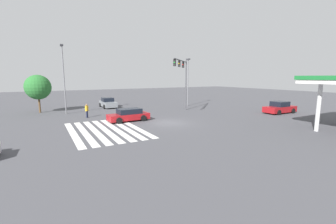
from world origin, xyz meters
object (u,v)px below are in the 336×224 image
object	(u,v)px
car_0	(108,103)
car_1	(129,115)
car_3	(280,108)
street_light_pole_a	(64,74)
street_light_pole_b	(188,78)
tree_corner_a	(38,87)
pedestrian	(87,110)
traffic_signal_mast	(183,73)

from	to	relation	value
car_0	car_1	xyz separation A→B (m)	(12.79, -1.00, -0.03)
car_3	street_light_pole_a	bearing A→B (deg)	153.71
car_3	street_light_pole_b	world-z (taller)	street_light_pole_b
car_0	car_3	bearing A→B (deg)	47.39
street_light_pole_a	street_light_pole_b	distance (m)	19.24
car_3	tree_corner_a	distance (m)	33.75
street_light_pole_a	street_light_pole_b	bearing A→B (deg)	86.84
car_0	street_light_pole_b	size ratio (longest dim) A/B	0.58
car_0	street_light_pole_a	distance (m)	9.09
car_1	car_0	bearing A→B (deg)	-96.57
car_1	pedestrian	world-z (taller)	pedestrian
street_light_pole_b	tree_corner_a	size ratio (longest dim) A/B	1.51
car_0	pedestrian	distance (m)	9.44
traffic_signal_mast	car_3	world-z (taller)	traffic_signal_mast
pedestrian	street_light_pole_b	size ratio (longest dim) A/B	0.21
street_light_pole_b	tree_corner_a	world-z (taller)	street_light_pole_b
traffic_signal_mast	car_1	world-z (taller)	traffic_signal_mast
car_1	car_3	world-z (taller)	car_3
traffic_signal_mast	car_3	bearing A→B (deg)	102.51
car_3	street_light_pole_b	distance (m)	14.99
traffic_signal_mast	car_1	distance (m)	10.27
tree_corner_a	car_3	bearing A→B (deg)	59.68
traffic_signal_mast	car_0	bearing A→B (deg)	-98.41
car_1	tree_corner_a	distance (m)	15.17
traffic_signal_mast	tree_corner_a	distance (m)	20.20
car_3	street_light_pole_a	xyz separation A→B (m)	(-13.83, -25.93, 4.67)
car_0	car_3	distance (m)	26.17
traffic_signal_mast	street_light_pole_a	size ratio (longest dim) A/B	0.81
car_3	street_light_pole_b	bearing A→B (deg)	119.57
traffic_signal_mast	street_light_pole_b	distance (m)	7.25
traffic_signal_mast	street_light_pole_b	world-z (taller)	street_light_pole_b
car_1	street_light_pole_a	xyz separation A→B (m)	(-8.85, -5.72, 4.71)
street_light_pole_a	traffic_signal_mast	bearing A→B (deg)	65.69
car_1	pedestrian	bearing A→B (deg)	-53.13
pedestrian	tree_corner_a	size ratio (longest dim) A/B	0.32
tree_corner_a	car_1	bearing A→B (deg)	36.31
car_1	tree_corner_a	bearing A→B (deg)	-55.81
car_1	street_light_pole_a	size ratio (longest dim) A/B	0.51
street_light_pole_a	car_3	bearing A→B (deg)	61.93
car_0	pedestrian	bearing A→B (deg)	-30.03
car_1	street_light_pole_b	size ratio (longest dim) A/B	0.59
car_3	pedestrian	distance (m)	25.81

